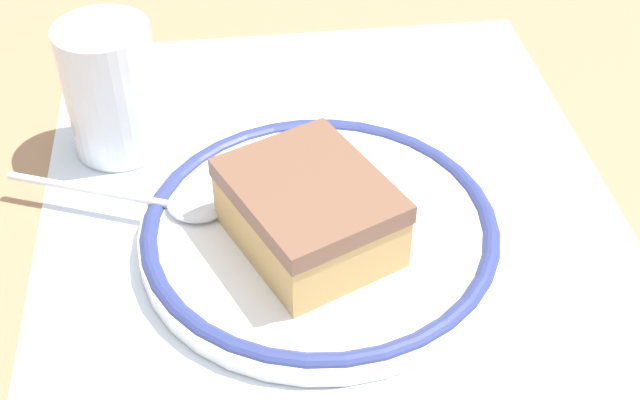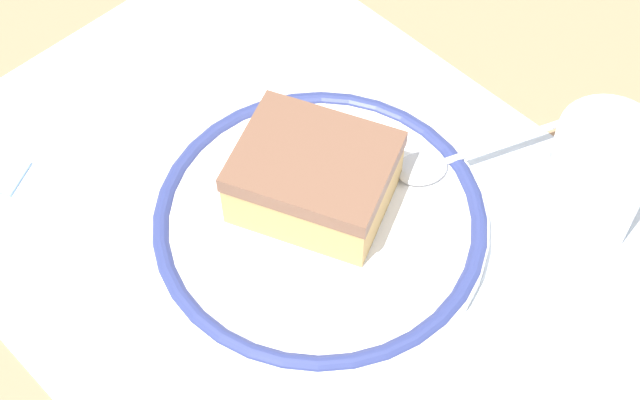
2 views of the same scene
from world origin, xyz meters
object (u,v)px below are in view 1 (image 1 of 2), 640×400
at_px(spoon, 166,202).
at_px(napkin, 353,80).
at_px(cake_slice, 309,212).
at_px(plate, 320,231).
at_px(cup, 113,97).

relative_size(spoon, napkin, 1.27).
bearing_deg(cake_slice, plate, 149.79).
distance_m(plate, spoon, 0.10).
height_order(plate, spoon, spoon).
relative_size(cup, napkin, 0.83).
height_order(plate, cup, cup).
distance_m(plate, cake_slice, 0.03).
bearing_deg(napkin, spoon, -43.81).
xyz_separation_m(plate, spoon, (-0.03, -0.09, 0.01)).
xyz_separation_m(cake_slice, cup, (-0.13, -0.12, 0.00)).
xyz_separation_m(plate, cup, (-0.12, -0.13, 0.03)).
height_order(plate, napkin, plate).
bearing_deg(spoon, cake_slice, 63.59).
distance_m(plate, napkin, 0.18).
xyz_separation_m(cup, napkin, (-0.06, 0.17, -0.04)).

